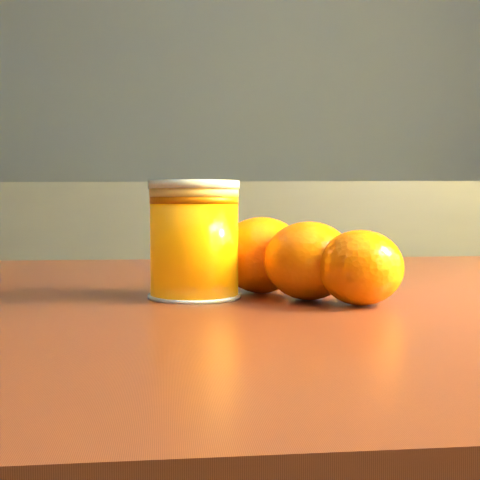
{
  "coord_description": "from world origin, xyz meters",
  "views": [
    {
      "loc": [
        0.79,
        -0.32,
        0.86
      ],
      "look_at": [
        0.75,
        0.23,
        0.82
      ],
      "focal_mm": 50.0,
      "sensor_mm": 36.0,
      "label": 1
    }
  ],
  "objects": [
    {
      "name": "orange_front",
      "position": [
        0.77,
        0.26,
        0.81
      ],
      "size": [
        0.09,
        0.09,
        0.07
      ],
      "primitive_type": "ellipsoid",
      "rotation": [
        0.0,
        0.0,
        -0.23
      ],
      "color": "#FF6C05",
      "rests_on": "table"
    },
    {
      "name": "juice_glass",
      "position": [
        0.72,
        0.22,
        0.82
      ],
      "size": [
        0.08,
        0.08,
        0.09
      ],
      "rotation": [
        0.0,
        0.0,
        -0.28
      ],
      "color": "orange",
      "rests_on": "table"
    },
    {
      "name": "table",
      "position": [
        0.85,
        0.26,
        0.68
      ],
      "size": [
        1.15,
        0.9,
        0.78
      ],
      "rotation": [
        0.0,
        0.0,
        0.19
      ],
      "color": "maroon",
      "rests_on": "ground"
    },
    {
      "name": "kitchen_counter",
      "position": [
        0.0,
        1.45,
        0.45
      ],
      "size": [
        3.15,
        0.6,
        0.9
      ],
      "primitive_type": "cube",
      "color": "#55555B",
      "rests_on": "ground"
    },
    {
      "name": "orange_back",
      "position": [
        0.81,
        0.22,
        0.81
      ],
      "size": [
        0.07,
        0.07,
        0.06
      ],
      "primitive_type": "ellipsoid",
      "rotation": [
        0.0,
        0.0,
        -0.03
      ],
      "color": "#FF6C05",
      "rests_on": "table"
    },
    {
      "name": "orange_extra",
      "position": [
        0.85,
        0.19,
        0.8
      ],
      "size": [
        0.08,
        0.08,
        0.06
      ],
      "primitive_type": "ellipsoid",
      "rotation": [
        0.0,
        0.0,
        -0.31
      ],
      "color": "#FF6C05",
      "rests_on": "table"
    }
  ]
}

